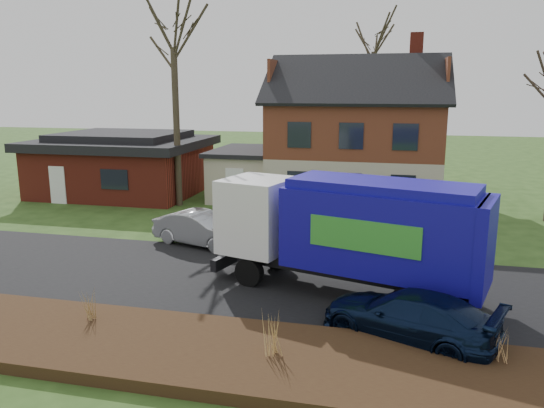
# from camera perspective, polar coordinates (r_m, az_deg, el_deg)

# --- Properties ---
(ground) EXTENTS (120.00, 120.00, 0.00)m
(ground) POSITION_cam_1_polar(r_m,az_deg,el_deg) (17.88, -1.21, -8.30)
(ground) COLOR #294617
(ground) RESTS_ON ground
(road) EXTENTS (80.00, 7.00, 0.02)m
(road) POSITION_cam_1_polar(r_m,az_deg,el_deg) (17.87, -1.21, -8.27)
(road) COLOR black
(road) RESTS_ON ground
(mulch_verge) EXTENTS (80.00, 3.50, 0.30)m
(mulch_verge) POSITION_cam_1_polar(r_m,az_deg,el_deg) (13.19, -7.15, -15.56)
(mulch_verge) COLOR black
(mulch_verge) RESTS_ON ground
(main_house) EXTENTS (12.95, 8.95, 9.26)m
(main_house) POSITION_cam_1_polar(r_m,az_deg,el_deg) (30.31, 8.14, 7.93)
(main_house) COLOR #BEAF99
(main_house) RESTS_ON ground
(ranch_house) EXTENTS (9.80, 8.20, 3.70)m
(ranch_house) POSITION_cam_1_polar(r_m,az_deg,el_deg) (33.68, -15.71, 4.23)
(ranch_house) COLOR maroon
(ranch_house) RESTS_ON ground
(garbage_truck) EXTENTS (8.82, 4.50, 3.65)m
(garbage_truck) POSITION_cam_1_polar(r_m,az_deg,el_deg) (16.38, 8.60, -2.65)
(garbage_truck) COLOR black
(garbage_truck) RESTS_ON ground
(silver_sedan) EXTENTS (4.41, 2.68, 1.37)m
(silver_sedan) POSITION_cam_1_polar(r_m,az_deg,el_deg) (21.87, -7.60, -2.64)
(silver_sedan) COLOR #A8ABB0
(silver_sedan) RESTS_ON ground
(navy_wagon) EXTENTS (4.86, 3.41, 1.31)m
(navy_wagon) POSITION_cam_1_polar(r_m,az_deg,el_deg) (14.14, 14.53, -11.62)
(navy_wagon) COLOR black
(navy_wagon) RESTS_ON ground
(tree_front_west) EXTENTS (3.91, 3.91, 11.63)m
(tree_front_west) POSITION_cam_1_polar(r_m,az_deg,el_deg) (29.12, -10.65, 18.61)
(tree_front_west) COLOR #3F3626
(tree_front_west) RESTS_ON ground
(tree_back) EXTENTS (3.73, 3.73, 11.82)m
(tree_back) POSITION_cam_1_polar(r_m,az_deg,el_deg) (37.92, 10.97, 17.51)
(tree_back) COLOR #382F21
(tree_back) RESTS_ON ground
(grass_clump_west) EXTENTS (0.31, 0.25, 0.81)m
(grass_clump_west) POSITION_cam_1_polar(r_m,az_deg,el_deg) (15.06, -19.27, -10.20)
(grass_clump_west) COLOR #9F7B46
(grass_clump_west) RESTS_ON mulch_verge
(grass_clump_mid) EXTENTS (0.35, 0.29, 0.99)m
(grass_clump_mid) POSITION_cam_1_polar(r_m,az_deg,el_deg) (12.54, 0.08, -13.73)
(grass_clump_mid) COLOR tan
(grass_clump_mid) RESTS_ON mulch_verge
(grass_clump_east) EXTENTS (0.30, 0.25, 0.75)m
(grass_clump_east) POSITION_cam_1_polar(r_m,az_deg,el_deg) (13.29, 23.53, -13.80)
(grass_clump_east) COLOR tan
(grass_clump_east) RESTS_ON mulch_verge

